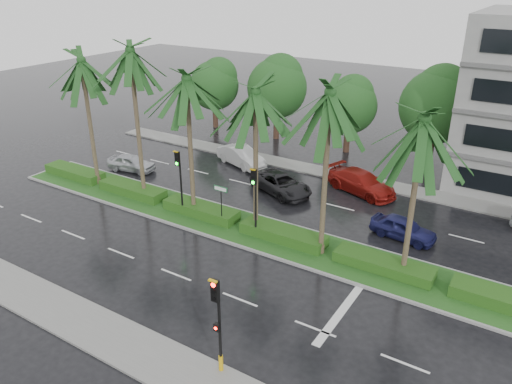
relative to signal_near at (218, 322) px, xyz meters
The scene contains 17 objects.
ground 11.42m from the signal_near, 122.58° to the left, with size 120.00×120.00×0.00m, color black.
near_sidewalk 6.53m from the signal_near, behind, with size 40.00×2.40×0.12m, color slate.
far_sidewalk 22.35m from the signal_near, 105.67° to the left, with size 40.00×2.00×0.12m, color slate.
median 12.24m from the signal_near, 120.00° to the left, with size 36.00×4.00×0.15m.
hedge 12.17m from the signal_near, 120.00° to the left, with size 35.20×1.40×0.60m.
lane_markings 9.76m from the signal_near, 108.30° to the left, with size 34.00×13.06×0.01m.
palm_row 13.94m from the signal_near, 124.88° to the left, with size 26.30×4.20×10.65m.
signal_near is the anchor object (origin of this frame).
signal_median_left 13.93m from the signal_near, 135.91° to the left, with size 0.34×0.42×4.36m.
signal_median_right 10.69m from the signal_near, 114.91° to the left, with size 0.34×0.42×4.36m.
street_sign 12.11m from the signal_near, 125.34° to the left, with size 0.95×0.09×2.60m.
bg_trees 27.54m from the signal_near, 100.52° to the left, with size 32.99×5.65×8.16m.
car_silver 23.16m from the signal_near, 143.32° to the left, with size 3.82×1.54×1.30m, color #B8BAC0.
car_white 22.78m from the signal_near, 121.55° to the left, with size 4.62×1.61×1.52m, color #B9B9B9.
car_darkgrey 17.66m from the signal_near, 111.72° to the left, with size 4.97×2.29×1.38m, color black.
car_red 19.56m from the signal_near, 95.12° to the left, with size 5.29×2.15×1.54m, color maroon.
car_blue 14.85m from the signal_near, 79.20° to the left, with size 3.84×1.55×1.31m, color navy.
Camera 1 is at (15.15, -21.28, 14.53)m, focal length 35.00 mm.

